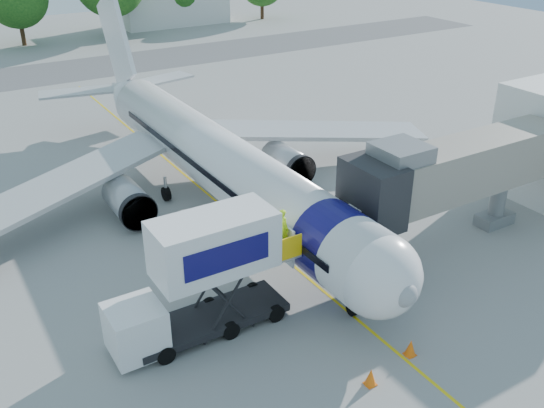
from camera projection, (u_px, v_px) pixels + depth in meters
ground at (249, 229)px, 35.00m from camera, size 160.00×160.00×0.00m
guidance_line at (249, 229)px, 35.00m from camera, size 0.15×70.00×0.01m
taxiway_strip at (61, 72)px, 66.93m from camera, size 120.00×10.00×0.01m
aircraft at (215, 159)px, 36.80m from camera, size 34.17×37.73×11.35m
jet_bridge at (448, 173)px, 31.46m from camera, size 13.90×3.20×6.60m
catering_hiloader at (201, 279)px, 25.50m from camera, size 8.50×2.44×5.50m
safety_cone_a at (371, 377)px, 23.63m from camera, size 0.48×0.48×0.76m
safety_cone_b at (410, 348)px, 25.17m from camera, size 0.48×0.48×0.76m
outbuilding_right at (172, 6)px, 91.24m from camera, size 16.40×7.40×5.30m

